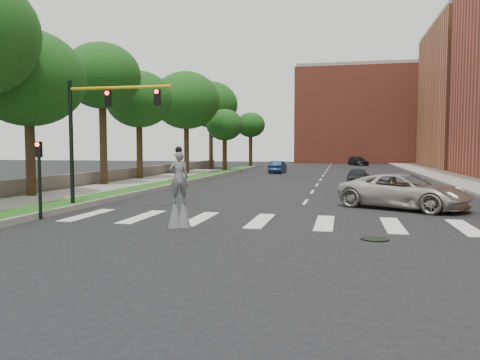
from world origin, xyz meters
TOP-DOWN VIEW (x-y plane):
  - ground_plane at (0.00, 0.00)m, footprint 160.00×160.00m
  - grass_median at (-11.50, 20.00)m, footprint 2.00×60.00m
  - median_curb at (-10.45, 20.00)m, footprint 0.20×60.00m
  - sidewalk_left at (-14.50, 10.00)m, footprint 4.00×60.00m
  - sidewalk_right at (12.50, 25.00)m, footprint 5.00×90.00m
  - stone_wall at (-17.00, 22.00)m, footprint 0.50×56.00m
  - manhole at (3.00, -2.00)m, footprint 0.90×0.90m
  - building_backdrop at (6.00, 78.00)m, footprint 26.00×14.00m
  - traffic_signal at (-9.78, 3.00)m, footprint 5.30×0.23m
  - secondary_signal at (-10.30, -0.50)m, footprint 0.25×0.21m
  - stilt_performer at (-4.00, -1.12)m, footprint 0.83×0.71m
  - suv_crossing at (4.90, 6.21)m, footprint 6.74×5.50m
  - car_near at (3.16, 20.11)m, footprint 1.76×4.11m
  - car_mid at (-5.37, 36.35)m, footprint 1.68×4.33m
  - car_far at (4.53, 62.42)m, footprint 3.76×5.31m
  - tree_1 at (-15.77, 6.36)m, footprint 6.49×6.49m
  - tree_2 at (-15.85, 15.04)m, footprint 5.83×5.83m
  - tree_3 at (-15.97, 21.81)m, footprint 5.95×5.95m
  - tree_4 at (-14.62, 30.92)m, footprint 7.27×7.27m
  - tree_5 at (-15.65, 44.26)m, footprint 7.34×7.34m
  - tree_6 at (-11.87, 36.94)m, footprint 4.41×4.41m
  - tree_7 at (-11.77, 52.74)m, footprint 4.43×4.43m

SIDE VIEW (x-z plane):
  - ground_plane at x=0.00m, z-range 0.00..0.00m
  - manhole at x=3.00m, z-range 0.00..0.04m
  - sidewalk_left at x=-14.50m, z-range 0.00..0.18m
  - sidewalk_right at x=12.50m, z-range 0.00..0.18m
  - grass_median at x=-11.50m, z-range 0.00..0.25m
  - median_curb at x=-10.45m, z-range 0.00..0.28m
  - stone_wall at x=-17.00m, z-range 0.00..1.10m
  - car_near at x=3.16m, z-range 0.00..1.38m
  - car_mid at x=-5.37m, z-range 0.00..1.41m
  - car_far at x=4.53m, z-range 0.00..1.43m
  - suv_crossing at x=4.90m, z-range 0.00..1.71m
  - stilt_performer at x=-4.00m, z-range -0.26..2.76m
  - secondary_signal at x=-10.30m, z-range 0.33..3.56m
  - traffic_signal at x=-9.78m, z-range 1.05..7.25m
  - tree_6 at x=-11.87m, z-range 1.83..9.38m
  - tree_7 at x=-11.77m, z-range 2.18..10.46m
  - tree_1 at x=-15.77m, z-range 2.07..11.77m
  - tree_3 at x=-15.97m, z-range 2.34..12.15m
  - tree_4 at x=-14.62m, z-range 2.45..13.58m
  - tree_2 at x=-15.85m, z-range 2.88..13.72m
  - tree_5 at x=-15.65m, z-range 2.80..14.72m
  - building_backdrop at x=6.00m, z-range 0.00..18.00m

